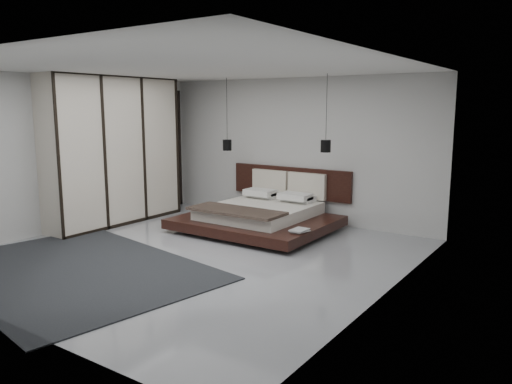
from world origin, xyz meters
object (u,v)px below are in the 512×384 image
Objects in this scene: lattice_screen at (166,150)px; rug at (74,269)px; pendant_left at (227,145)px; wardrobe at (113,150)px; pendant_right at (326,146)px; bed at (261,214)px.

rug is (2.06, -3.98, -1.29)m from lattice_screen.
wardrobe is (-1.56, -1.55, -0.07)m from pendant_left.
pendant_left is at bearing 44.95° from wardrobe.
wardrobe reaches higher than rug.
pendant_left is at bearing -4.20° from lattice_screen.
pendant_left is 4.13m from rug.
pendant_left is 2.20m from wardrobe.
lattice_screen is 1.93× the size of pendant_right.
lattice_screen is 4.66m from rug.
lattice_screen is 0.98× the size of bed.
bed is 0.67× the size of rug.
rug is at bearing -86.19° from pendant_left.
lattice_screen is 0.90× the size of wardrobe.
pendant_right reaches higher than lattice_screen.
bed is at bearing 76.42° from rug.
pendant_right is at bearing -1.91° from lattice_screen.
bed is 1.96× the size of pendant_right.
pendant_right is at bearing 63.48° from rug.
pendant_left reaches higher than rug.
rug is (-1.92, -3.84, -1.55)m from pendant_right.
pendant_right is 0.47× the size of wardrobe.
pendant_left and pendant_right have the same top height.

